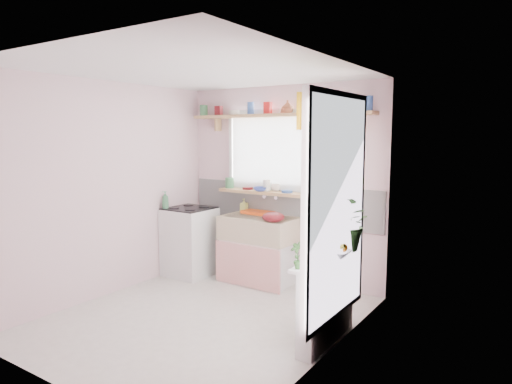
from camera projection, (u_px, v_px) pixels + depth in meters
The scene contains 19 objects.
room at pixel (300, 183), 4.89m from camera, with size 3.20×3.20×3.20m.
sink_unit at pixel (259, 249), 5.81m from camera, with size 0.95×0.65×1.11m.
cooker at pixel (190, 241), 6.13m from camera, with size 0.58×0.58×0.93m.
radiator_ledge at pixel (326, 300), 4.12m from camera, with size 0.22×0.95×0.78m.
windowsill at pixel (267, 193), 5.88m from camera, with size 1.40×0.22×0.04m, color tan.
pine_shelf at pixel (277, 115), 5.67m from camera, with size 2.52×0.24×0.04m, color tan.
shelf_crockery at pixel (275, 109), 5.67m from camera, with size 2.47×0.11×0.12m.
sill_crockery at pixel (267, 187), 5.87m from camera, with size 1.35×0.11×0.12m.
dish_tray at pixel (259, 212), 6.00m from camera, with size 0.40×0.30×0.04m, color #FB5916.
colander at pixel (273, 217), 5.41m from camera, with size 0.27×0.27×0.12m, color #5D0F16.
jade_plant at pixel (349, 223), 4.35m from camera, with size 0.49×0.42×0.54m, color #366327.
fruit_bowl at pixel (336, 254), 4.14m from camera, with size 0.27×0.27×0.07m, color silver.
herb_pot at pixel (297, 255), 3.78m from camera, with size 0.12×0.08×0.23m, color #2E5B24.
soap_bottle_sink at pixel (244, 205), 6.13m from camera, with size 0.08×0.08×0.18m, color #C0CA5A.
sill_cup at pixel (276, 187), 5.86m from camera, with size 0.13×0.13×0.10m, color white.
sill_bowl at pixel (260, 189), 5.86m from camera, with size 0.17×0.17×0.05m, color #364BB0.
shelf_vase at pixel (288, 107), 5.64m from camera, with size 0.16×0.16×0.16m, color #9C5130.
cooker_bottle at pixel (165, 200), 6.00m from camera, with size 0.09×0.09×0.23m, color #468D5B.
fruit at pixel (337, 247), 4.14m from camera, with size 0.20×0.14×0.10m.
Camera 1 is at (2.96, -3.46, 1.88)m, focal length 32.00 mm.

